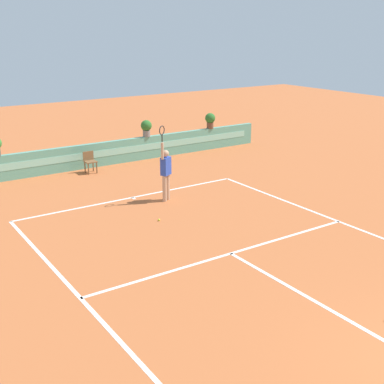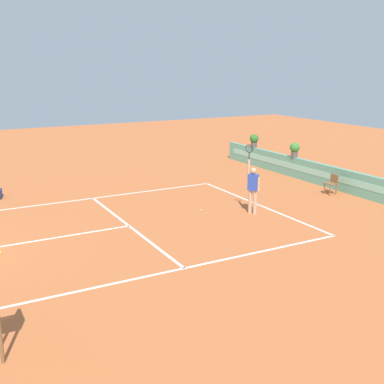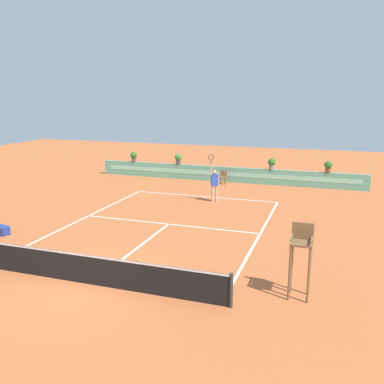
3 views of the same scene
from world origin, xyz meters
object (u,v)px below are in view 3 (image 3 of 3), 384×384
(tennis_ball_near_baseline, at_px, (184,206))
(potted_plant_far_right, at_px, (328,166))
(umpire_chair, at_px, (301,252))
(tennis_player, at_px, (214,183))
(potted_plant_right, at_px, (272,163))
(potted_plant_far_left, at_px, (134,156))
(ball_kid_chair, at_px, (223,177))
(potted_plant_left, at_px, (178,158))
(gear_bag, at_px, (1,230))
(tennis_ball_mid_court, at_px, (139,260))

(tennis_ball_near_baseline, height_order, potted_plant_far_right, potted_plant_far_right)
(umpire_chair, distance_m, tennis_ball_near_baseline, 10.51)
(tennis_player, height_order, potted_plant_far_right, tennis_player)
(tennis_player, xyz_separation_m, potted_plant_right, (2.27, 5.41, 0.36))
(potted_plant_right, bearing_deg, potted_plant_far_left, 180.00)
(ball_kid_chair, distance_m, potted_plant_right, 3.24)
(tennis_ball_near_baseline, relative_size, potted_plant_far_left, 0.09)
(potted_plant_right, xyz_separation_m, potted_plant_far_right, (3.44, 0.00, 0.00))
(potted_plant_far_left, xyz_separation_m, potted_plant_left, (3.40, 0.00, 0.00))
(umpire_chair, distance_m, potted_plant_far_right, 15.13)
(potted_plant_left, bearing_deg, ball_kid_chair, -12.26)
(potted_plant_far_right, height_order, potted_plant_left, same)
(umpire_chair, xyz_separation_m, potted_plant_far_right, (0.44, 15.13, 0.07))
(ball_kid_chair, height_order, potted_plant_far_left, potted_plant_far_left)
(potted_plant_far_right, bearing_deg, tennis_ball_near_baseline, -134.80)
(ball_kid_chair, relative_size, gear_bag, 1.21)
(potted_plant_right, bearing_deg, tennis_ball_near_baseline, -116.43)
(potted_plant_left, bearing_deg, tennis_player, -52.79)
(tennis_ball_mid_court, relative_size, potted_plant_far_left, 0.09)
(potted_plant_right, height_order, potted_plant_far_right, same)
(tennis_ball_near_baseline, xyz_separation_m, potted_plant_far_left, (-6.33, 6.93, 1.38))
(potted_plant_right, distance_m, potted_plant_far_left, 9.78)
(tennis_ball_near_baseline, height_order, potted_plant_far_left, potted_plant_far_left)
(tennis_ball_near_baseline, bearing_deg, tennis_player, 52.41)
(tennis_ball_near_baseline, bearing_deg, potted_plant_left, 112.94)
(gear_bag, height_order, potted_plant_left, potted_plant_left)
(tennis_ball_mid_court, height_order, potted_plant_far_right, potted_plant_far_right)
(tennis_ball_near_baseline, xyz_separation_m, potted_plant_left, (-2.93, 6.93, 1.38))
(potted_plant_far_right, bearing_deg, potted_plant_right, 180.00)
(tennis_ball_mid_court, bearing_deg, tennis_ball_near_baseline, 97.42)
(tennis_ball_mid_court, distance_m, potted_plant_right, 14.52)
(umpire_chair, bearing_deg, potted_plant_far_left, 130.20)
(tennis_player, distance_m, potted_plant_left, 6.80)
(tennis_player, xyz_separation_m, tennis_ball_mid_court, (-0.22, -8.83, -1.02))
(tennis_ball_near_baseline, distance_m, potted_plant_right, 7.86)
(potted_plant_left, bearing_deg, umpire_chair, -58.20)
(tennis_player, bearing_deg, potted_plant_far_left, 144.23)
(potted_plant_left, bearing_deg, potted_plant_far_right, 0.00)
(umpire_chair, distance_m, potted_plant_far_left, 19.80)
(tennis_ball_near_baseline, distance_m, potted_plant_left, 7.65)
(ball_kid_chair, distance_m, tennis_ball_mid_court, 13.53)
(potted_plant_left, bearing_deg, tennis_ball_mid_court, -74.74)
(potted_plant_far_left, bearing_deg, potted_plant_far_right, 0.00)
(tennis_player, height_order, potted_plant_far_left, tennis_player)
(umpire_chair, relative_size, potted_plant_far_left, 2.96)
(gear_bag, height_order, tennis_ball_mid_court, gear_bag)
(ball_kid_chair, bearing_deg, tennis_player, -81.03)
(tennis_ball_near_baseline, bearing_deg, potted_plant_right, 63.57)
(tennis_ball_near_baseline, height_order, potted_plant_right, potted_plant_right)
(ball_kid_chair, xyz_separation_m, potted_plant_far_right, (6.45, 0.73, 0.93))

